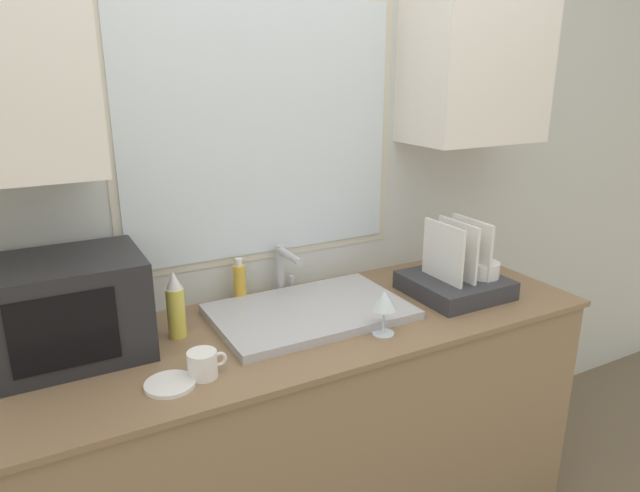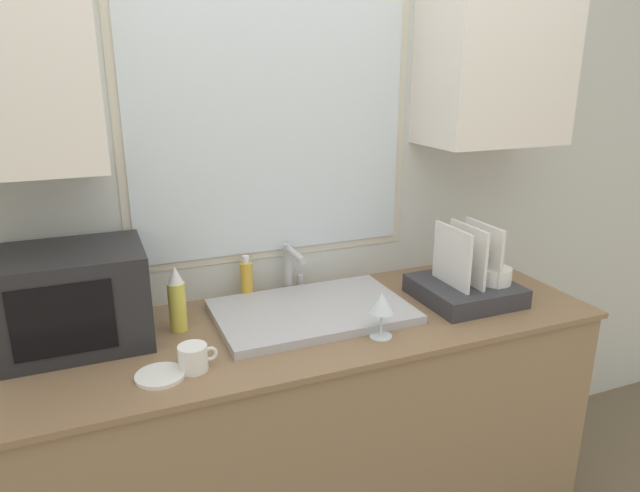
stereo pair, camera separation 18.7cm
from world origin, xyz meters
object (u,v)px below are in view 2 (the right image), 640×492
Objects in this scene: spray_bottle at (177,300)px; faucet at (292,265)px; microwave at (75,298)px; soap_bottle at (247,280)px; dish_rack at (467,284)px; wine_glass at (382,304)px; mug_near_sink at (194,358)px.

faucet is at bearing 18.78° from spray_bottle.
spray_bottle is (0.31, -0.03, -0.05)m from microwave.
soap_bottle is (0.28, 0.17, -0.03)m from spray_bottle.
dish_rack reaches higher than spray_bottle.
microwave reaches higher than dish_rack.
spray_bottle reaches higher than wine_glass.
microwave reaches higher than mug_near_sink.
faucet is 1.12× the size of soap_bottle.
faucet is 0.45× the size of microwave.
faucet is 1.25× the size of wine_glass.
mug_near_sink is (0.30, -0.32, -0.11)m from microwave.
faucet reaches higher than mug_near_sink.
dish_rack is 2.98× the size of mug_near_sink.
mug_near_sink is at bearing -121.99° from soap_bottle.
wine_glass is at bearing -73.07° from faucet.
faucet is 0.56× the size of dish_rack.
dish_rack is (1.36, -0.18, -0.09)m from microwave.
soap_bottle is 0.54m from mug_near_sink.
faucet is 0.65m from mug_near_sink.
dish_rack is 1.52× the size of spray_bottle.
spray_bottle is 0.29m from mug_near_sink.
dish_rack is at bearing -27.59° from faucet.
soap_bottle is 0.58m from wine_glass.
mug_near_sink is 0.75× the size of wine_glass.
faucet is 0.78m from microwave.
microwave is 1.25× the size of dish_rack.
dish_rack reaches higher than soap_bottle.
microwave is 2.51× the size of soap_bottle.
soap_bottle reaches higher than wine_glass.
soap_bottle is at bearing 123.43° from wine_glass.
faucet is 0.85× the size of spray_bottle.
microwave is 0.97m from wine_glass.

